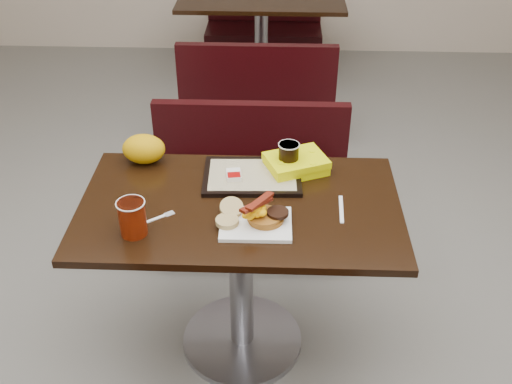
{
  "coord_description": "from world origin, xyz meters",
  "views": [
    {
      "loc": [
        0.13,
        -1.84,
        2.06
      ],
      "look_at": [
        0.06,
        -0.02,
        0.82
      ],
      "focal_mm": 42.55,
      "sensor_mm": 36.0,
      "label": 1
    }
  ],
  "objects_px": {
    "bench_far_s": "(258,86)",
    "bench_near_n": "(249,186)",
    "table_far": "(261,46)",
    "paper_bag": "(144,149)",
    "coffee_cup_near": "(132,218)",
    "tray": "(252,176)",
    "table_near": "(241,279)",
    "fork": "(154,219)",
    "clamshell": "(296,164)",
    "pancake_stack": "(266,217)",
    "knife": "(341,209)",
    "platter": "(256,224)",
    "bench_far_n": "(264,18)",
    "coffee_cup_far": "(289,156)",
    "hashbrown_sleeve_left": "(234,175)"
  },
  "relations": [
    {
      "from": "pancake_stack",
      "to": "bench_far_n",
      "type": "bearing_deg",
      "value": 91.67
    },
    {
      "from": "table_near",
      "to": "fork",
      "type": "xyz_separation_m",
      "value": [
        -0.3,
        -0.11,
        0.38
      ]
    },
    {
      "from": "coffee_cup_near",
      "to": "paper_bag",
      "type": "distance_m",
      "value": 0.48
    },
    {
      "from": "pancake_stack",
      "to": "paper_bag",
      "type": "distance_m",
      "value": 0.65
    },
    {
      "from": "bench_far_s",
      "to": "platter",
      "type": "distance_m",
      "value": 2.07
    },
    {
      "from": "bench_near_n",
      "to": "bench_far_s",
      "type": "relative_size",
      "value": 1.0
    },
    {
      "from": "platter",
      "to": "fork",
      "type": "relative_size",
      "value": 2.02
    },
    {
      "from": "bench_near_n",
      "to": "paper_bag",
      "type": "height_order",
      "value": "paper_bag"
    },
    {
      "from": "tray",
      "to": "table_far",
      "type": "bearing_deg",
      "value": 88.83
    },
    {
      "from": "fork",
      "to": "table_near",
      "type": "bearing_deg",
      "value": -16.19
    },
    {
      "from": "table_near",
      "to": "clamshell",
      "type": "distance_m",
      "value": 0.52
    },
    {
      "from": "coffee_cup_near",
      "to": "clamshell",
      "type": "xyz_separation_m",
      "value": [
        0.57,
        0.43,
        -0.03
      ]
    },
    {
      "from": "table_near",
      "to": "bench_far_n",
      "type": "bearing_deg",
      "value": 90.0
    },
    {
      "from": "bench_far_s",
      "to": "hashbrown_sleeve_left",
      "type": "xyz_separation_m",
      "value": [
        -0.03,
        -1.75,
        0.42
      ]
    },
    {
      "from": "coffee_cup_far",
      "to": "paper_bag",
      "type": "height_order",
      "value": "coffee_cup_far"
    },
    {
      "from": "clamshell",
      "to": "knife",
      "type": "bearing_deg",
      "value": -80.9
    },
    {
      "from": "table_near",
      "to": "bench_far_s",
      "type": "distance_m",
      "value": 1.9
    },
    {
      "from": "bench_far_s",
      "to": "bench_near_n",
      "type": "bearing_deg",
      "value": -90.0
    },
    {
      "from": "table_far",
      "to": "clamshell",
      "type": "distance_m",
      "value": 2.4
    },
    {
      "from": "knife",
      "to": "clamshell",
      "type": "distance_m",
      "value": 0.31
    },
    {
      "from": "knife",
      "to": "fork",
      "type": "bearing_deg",
      "value": -79.92
    },
    {
      "from": "table_far",
      "to": "tray",
      "type": "distance_m",
      "value": 2.45
    },
    {
      "from": "table_far",
      "to": "bench_far_s",
      "type": "distance_m",
      "value": 0.7
    },
    {
      "from": "bench_far_s",
      "to": "pancake_stack",
      "type": "bearing_deg",
      "value": -87.18
    },
    {
      "from": "bench_far_n",
      "to": "paper_bag",
      "type": "bearing_deg",
      "value": -97.74
    },
    {
      "from": "knife",
      "to": "tray",
      "type": "height_order",
      "value": "tray"
    },
    {
      "from": "bench_far_n",
      "to": "table_near",
      "type": "bearing_deg",
      "value": -90.0
    },
    {
      "from": "table_near",
      "to": "platter",
      "type": "distance_m",
      "value": 0.41
    },
    {
      "from": "bench_far_n",
      "to": "knife",
      "type": "distance_m",
      "value": 3.37
    },
    {
      "from": "pancake_stack",
      "to": "knife",
      "type": "xyz_separation_m",
      "value": [
        0.28,
        0.09,
        -0.03
      ]
    },
    {
      "from": "table_far",
      "to": "paper_bag",
      "type": "bearing_deg",
      "value": -100.03
    },
    {
      "from": "coffee_cup_far",
      "to": "bench_near_n",
      "type": "bearing_deg",
      "value": 111.12
    },
    {
      "from": "bench_near_n",
      "to": "coffee_cup_far",
      "type": "height_order",
      "value": "coffee_cup_far"
    },
    {
      "from": "table_near",
      "to": "platter",
      "type": "xyz_separation_m",
      "value": [
        0.06,
        -0.13,
        0.38
      ]
    },
    {
      "from": "bench_far_s",
      "to": "fork",
      "type": "xyz_separation_m",
      "value": [
        -0.3,
        -2.01,
        0.39
      ]
    },
    {
      "from": "table_near",
      "to": "pancake_stack",
      "type": "height_order",
      "value": "pancake_stack"
    },
    {
      "from": "bench_near_n",
      "to": "hashbrown_sleeve_left",
      "type": "relative_size",
      "value": 13.18
    },
    {
      "from": "platter",
      "to": "clamshell",
      "type": "height_order",
      "value": "clamshell"
    },
    {
      "from": "table_near",
      "to": "bench_far_n",
      "type": "height_order",
      "value": "table_near"
    },
    {
      "from": "bench_far_n",
      "to": "fork",
      "type": "bearing_deg",
      "value": -95.08
    },
    {
      "from": "bench_far_n",
      "to": "clamshell",
      "type": "height_order",
      "value": "clamshell"
    },
    {
      "from": "table_near",
      "to": "tray",
      "type": "bearing_deg",
      "value": 77.69
    },
    {
      "from": "tray",
      "to": "paper_bag",
      "type": "height_order",
      "value": "paper_bag"
    },
    {
      "from": "fork",
      "to": "tray",
      "type": "bearing_deg",
      "value": 3.85
    },
    {
      "from": "paper_bag",
      "to": "bench_near_n",
      "type": "bearing_deg",
      "value": 45.34
    },
    {
      "from": "bench_far_s",
      "to": "coffee_cup_far",
      "type": "xyz_separation_m",
      "value": [
        0.18,
        -1.67,
        0.46
      ]
    },
    {
      "from": "table_near",
      "to": "table_far",
      "type": "bearing_deg",
      "value": 90.0
    },
    {
      "from": "bench_near_n",
      "to": "fork",
      "type": "bearing_deg",
      "value": -110.49
    },
    {
      "from": "pancake_stack",
      "to": "bench_far_s",
      "type": "bearing_deg",
      "value": 92.82
    },
    {
      "from": "bench_far_n",
      "to": "tray",
      "type": "relative_size",
      "value": 2.61
    }
  ]
}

